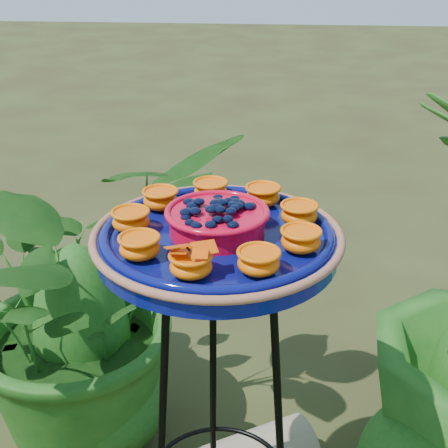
# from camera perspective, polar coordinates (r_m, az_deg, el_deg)

# --- Properties ---
(tripod_stand) EXTENTS (0.38, 0.38, 0.89)m
(tripod_stand) POSITION_cam_1_polar(r_m,az_deg,el_deg) (1.38, -0.55, -15.68)
(tripod_stand) COLOR black
(tripod_stand) RESTS_ON ground
(feeder_dish) EXTENTS (0.53, 0.53, 0.11)m
(feeder_dish) POSITION_cam_1_polar(r_m,az_deg,el_deg) (1.17, -0.63, -0.97)
(feeder_dish) COLOR #070D59
(feeder_dish) RESTS_ON tripod_stand
(shrub_back_left) EXTENTS (1.14, 1.16, 0.97)m
(shrub_back_left) POSITION_cam_1_polar(r_m,az_deg,el_deg) (1.87, -13.20, -6.43)
(shrub_back_left) COLOR #184F15
(shrub_back_left) RESTS_ON ground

